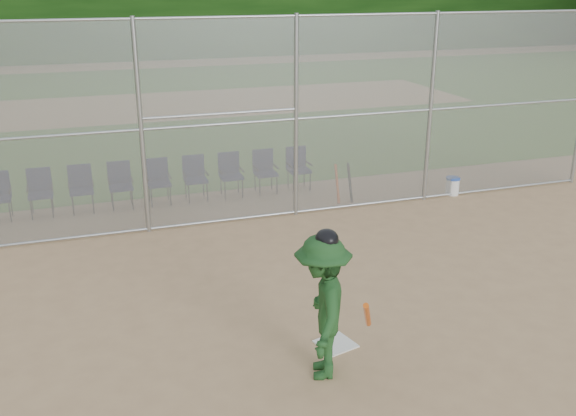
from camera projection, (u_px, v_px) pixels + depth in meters
name	position (u px, v px, depth m)	size (l,w,h in m)	color
ground	(347.00, 346.00, 8.52)	(100.00, 100.00, 0.00)	tan
grass_strip	(160.00, 106.00, 24.59)	(100.00, 100.00, 0.00)	#37681F
dirt_patch_far	(160.00, 105.00, 24.59)	(24.00, 24.00, 0.00)	tan
backstop_fence	(247.00, 119.00, 12.29)	(16.09, 0.09, 4.00)	gray
home_plate	(336.00, 344.00, 8.55)	(0.45, 0.45, 0.02)	white
batter_at_plate	(322.00, 306.00, 7.63)	(1.11, 1.38, 1.91)	#1D4A1F
water_cooler	(452.00, 186.00, 14.43)	(0.32, 0.32, 0.40)	white
spare_bats	(344.00, 183.00, 13.93)	(0.36, 0.34, 0.83)	#D84C14
chair_2	(40.00, 194.00, 13.04)	(0.54, 0.52, 0.96)	#0F1438
chair_3	(81.00, 190.00, 13.28)	(0.54, 0.52, 0.96)	#0F1438
chair_4	(121.00, 186.00, 13.52)	(0.54, 0.52, 0.96)	#0F1438
chair_5	(159.00, 182.00, 13.75)	(0.54, 0.52, 0.96)	#0F1438
chair_6	(196.00, 179.00, 13.99)	(0.54, 0.52, 0.96)	#0F1438
chair_7	(231.00, 176.00, 14.23)	(0.54, 0.52, 0.96)	#0F1438
chair_8	(266.00, 172.00, 14.47)	(0.54, 0.52, 0.96)	#0F1438
chair_9	(299.00, 169.00, 14.71)	(0.54, 0.52, 0.96)	#0F1438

